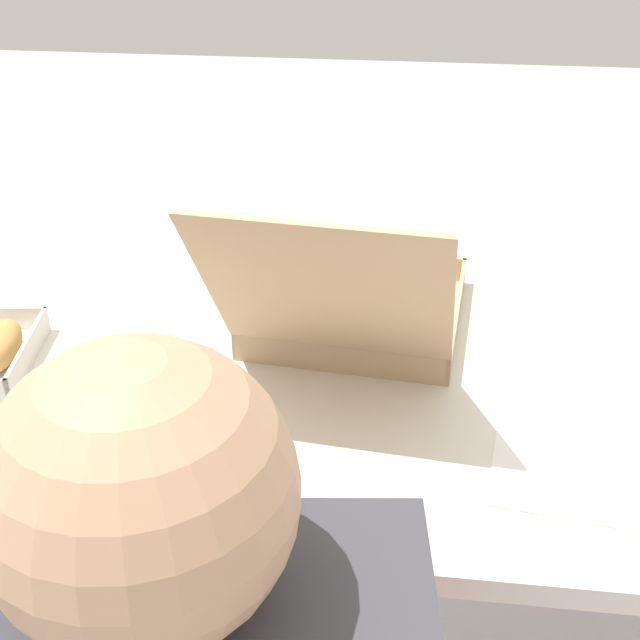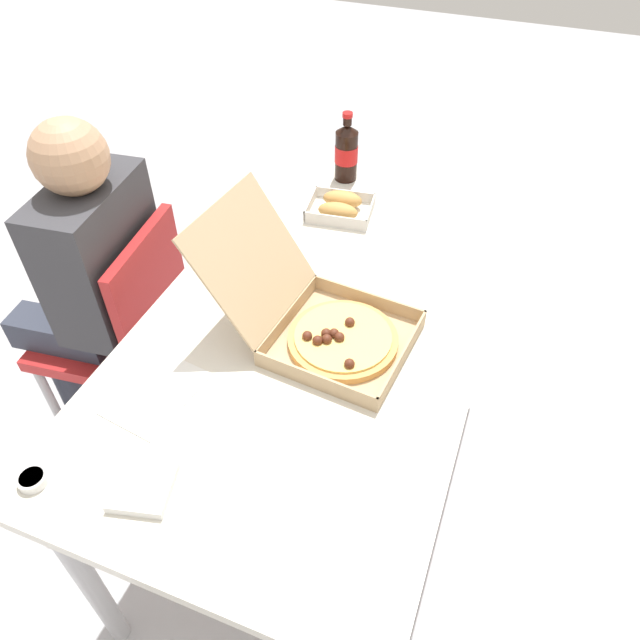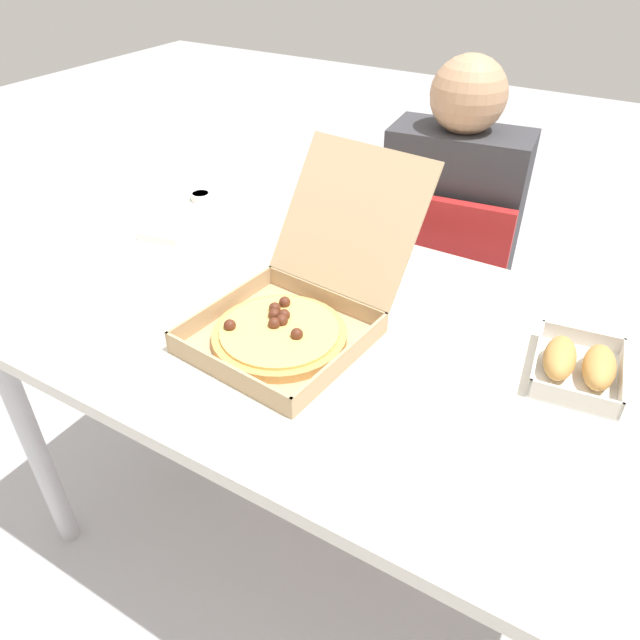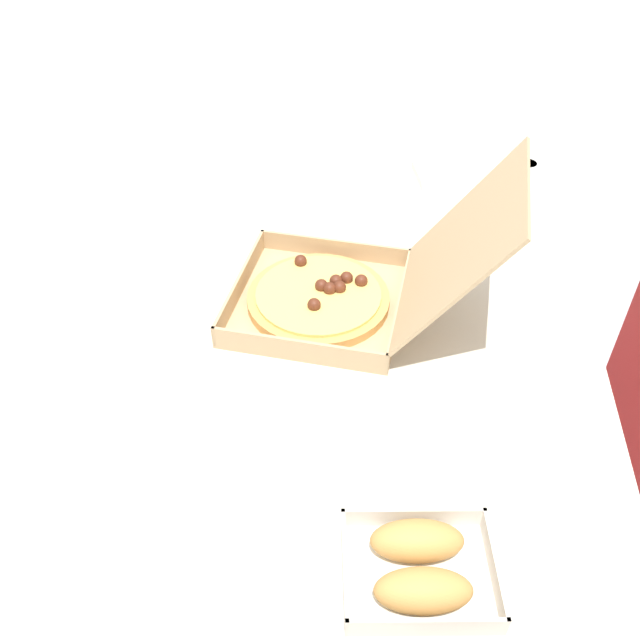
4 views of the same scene
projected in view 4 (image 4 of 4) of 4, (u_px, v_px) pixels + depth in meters
ground_plane at (352, 560)px, 1.69m from camera, size 10.00×10.00×0.00m
dining_table at (363, 369)px, 1.25m from camera, size 1.44×0.81×0.75m
pizza_box_open at (342, 290)px, 1.23m from camera, size 0.35×0.50×0.30m
bread_side_box at (420, 567)px, 0.85m from camera, size 0.17×0.21×0.06m
paper_menu at (491, 230)px, 1.45m from camera, size 0.23×0.18×0.00m
napkin_pile at (440, 174)px, 1.61m from camera, size 0.13×0.13×0.02m
dipping_sauce_cup at (527, 166)px, 1.63m from camera, size 0.06×0.06×0.02m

